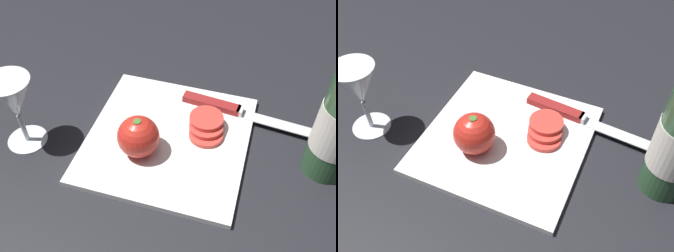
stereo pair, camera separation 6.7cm
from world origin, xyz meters
TOP-DOWN VIEW (x-y plane):
  - ground_plane at (0.00, 0.00)m, footprint 3.00×3.00m
  - cutting_board at (0.03, -0.03)m, footprint 0.31×0.30m
  - wine_glass at (-0.05, 0.23)m, footprint 0.08×0.08m
  - whole_tomato at (-0.02, 0.01)m, footprint 0.08×0.08m
  - knife at (0.13, -0.12)m, footprint 0.05×0.27m
  - tomato_slice_stack_near at (0.06, -0.10)m, footprint 0.09×0.07m

SIDE VIEW (x-z plane):
  - ground_plane at x=0.00m, z-range 0.00..0.00m
  - cutting_board at x=0.03m, z-range 0.00..0.01m
  - knife at x=0.13m, z-range 0.01..0.03m
  - tomato_slice_stack_near at x=0.06m, z-range 0.01..0.04m
  - whole_tomato at x=-0.02m, z-range 0.01..0.09m
  - wine_glass at x=-0.05m, z-range 0.03..0.17m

